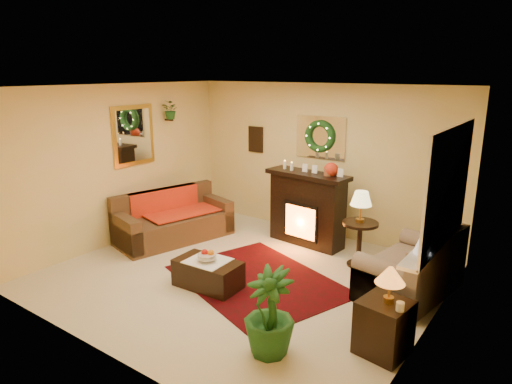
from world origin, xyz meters
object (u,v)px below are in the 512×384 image
Objects in this scene: fireplace at (307,212)px; end_table_square at (384,329)px; coffee_table at (208,272)px; side_table_round at (359,245)px; sofa at (174,215)px; loveseat at (411,262)px.

fireplace reaches higher than end_table_square.
fireplace is 1.42× the size of coffee_table.
fireplace is 2.18× the size of end_table_square.
side_table_round is at bearing 50.98° from coffee_table.
fireplace is at bearing 46.14° from sofa.
end_table_square is (2.15, -2.23, -0.28)m from fireplace.
end_table_square is at bearing 0.26° from sofa.
fireplace is 0.85× the size of loveseat.
fireplace is at bearing 167.79° from loveseat.
loveseat reaches higher than side_table_round.
sofa is 2.24m from fireplace.
fireplace is (1.92, 1.16, 0.12)m from sofa.
loveseat is 1.67× the size of coffee_table.
loveseat is 2.56× the size of end_table_square.
end_table_square is 0.65× the size of coffee_table.
end_table_square is 2.43m from coffee_table.
loveseat is 1.49m from end_table_square.
loveseat is 0.98m from side_table_round.
end_table_square is at bearing -40.42° from fireplace.
sofa is at bearing -164.65° from side_table_round.
sofa is 2.19× the size of coffee_table.
sofa is 4.21m from end_table_square.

